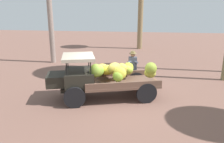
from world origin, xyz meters
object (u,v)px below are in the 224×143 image
farmer (133,66)px  wooden_crate (151,83)px  truck (101,76)px  loose_banana_bunch (117,80)px

farmer → wooden_crate: farmer is taller
farmer → wooden_crate: (-0.91, 0.09, -0.77)m
wooden_crate → farmer: bearing=-5.9°
truck → loose_banana_bunch: truck is taller
loose_banana_bunch → wooden_crate: bearing=166.2°
wooden_crate → loose_banana_bunch: wooden_crate is taller
truck → loose_banana_bunch: 2.34m
farmer → loose_banana_bunch: bearing=-116.1°
wooden_crate → loose_banana_bunch: 1.75m
farmer → wooden_crate: bearing=80.4°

